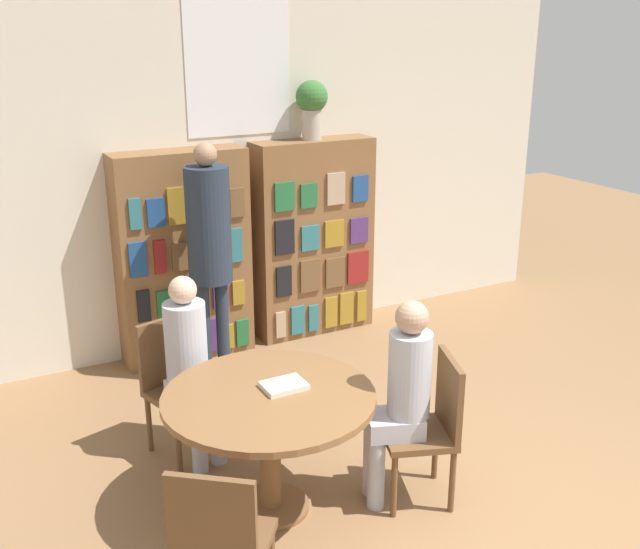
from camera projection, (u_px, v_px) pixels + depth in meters
wall_back at (240, 169)px, 6.33m from camera, size 6.40×0.07×3.00m
bookshelf_left at (184, 257)px, 6.11m from camera, size 1.08×0.34×1.74m
bookshelf_right at (314, 238)px, 6.64m from camera, size 1.08×0.34×1.74m
flower_vase at (312, 104)px, 6.27m from camera, size 0.27×0.27×0.49m
reading_table at (269, 414)px, 4.16m from camera, size 1.19×1.19×0.74m
chair_near_camera at (220, 541)px, 3.33m from camera, size 0.56×0.56×0.89m
chair_left_side at (176, 379)px, 4.84m from camera, size 0.49×0.49×0.89m
chair_far_side at (431, 422)px, 4.32m from camera, size 0.51×0.51×0.89m
seated_reader_left at (191, 359)px, 4.65m from camera, size 0.34×0.40×1.23m
seated_reader_right at (401, 392)px, 4.23m from camera, size 0.39×0.34×1.25m
librarian_standing at (209, 236)px, 5.61m from camera, size 0.33×0.60×1.87m
open_book_on_table at (284, 386)px, 4.19m from camera, size 0.24×0.18×0.03m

